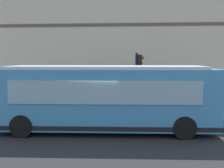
{
  "coord_description": "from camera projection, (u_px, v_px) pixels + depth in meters",
  "views": [
    {
      "loc": [
        -11.92,
        -1.88,
        3.48
      ],
      "look_at": [
        3.28,
        -0.64,
        1.9
      ],
      "focal_mm": 41.94,
      "sensor_mm": 36.0,
      "label": 1
    }
  ],
  "objects": [
    {
      "name": "traffic_light_near_corner",
      "position": [
        139.0,
        72.0,
        14.99
      ],
      "size": [
        0.32,
        0.49,
        3.57
      ],
      "color": "black",
      "rests_on": "sidewalk_curb"
    },
    {
      "name": "pedestrian_by_light_pole",
      "position": [
        116.0,
        90.0,
        18.89
      ],
      "size": [
        0.32,
        0.32,
        1.63
      ],
      "color": "#8C3F8C",
      "rests_on": "sidewalk_curb"
    },
    {
      "name": "pedestrian_walking_along_curb",
      "position": [
        215.0,
        92.0,
        17.28
      ],
      "size": [
        0.32,
        0.32,
        1.76
      ],
      "color": "silver",
      "rests_on": "sidewalk_curb"
    },
    {
      "name": "sidewalk_curb",
      "position": [
        105.0,
        109.0,
        17.34
      ],
      "size": [
        4.94,
        40.0,
        0.15
      ],
      "primitive_type": "cube",
      "color": "#B2ADA3",
      "rests_on": "ground"
    },
    {
      "name": "fire_hydrant",
      "position": [
        180.0,
        103.0,
        16.98
      ],
      "size": [
        0.35,
        0.35,
        0.74
      ],
      "color": "yellow",
      "rests_on": "sidewalk_curb"
    },
    {
      "name": "pedestrian_near_building_entrance",
      "position": [
        156.0,
        92.0,
        17.31
      ],
      "size": [
        0.32,
        0.32,
        1.78
      ],
      "color": "#B23338",
      "rests_on": "sidewalk_curb"
    },
    {
      "name": "ground",
      "position": [
        93.0,
        131.0,
        12.32
      ],
      "size": [
        120.0,
        120.0,
        0.0
      ],
      "primitive_type": "plane",
      "color": "#262628"
    },
    {
      "name": "city_bus_nearside",
      "position": [
        106.0,
        98.0,
        12.24
      ],
      "size": [
        3.0,
        10.15,
        3.07
      ],
      "color": "#3F8CC6",
      "rests_on": "ground"
    },
    {
      "name": "newspaper_vending_box",
      "position": [
        74.0,
        105.0,
        15.81
      ],
      "size": [
        0.44,
        0.42,
        0.9
      ],
      "color": "#BF3F19",
      "rests_on": "sidewalk_curb"
    },
    {
      "name": "pedestrian_near_hydrant",
      "position": [
        129.0,
        94.0,
        16.98
      ],
      "size": [
        0.32,
        0.32,
        1.62
      ],
      "color": "#3F8C4C",
      "rests_on": "sidewalk_curb"
    },
    {
      "name": "building_corner",
      "position": [
        112.0,
        36.0,
        23.12
      ],
      "size": [
        7.86,
        21.09,
        10.61
      ],
      "color": "beige",
      "rests_on": "ground"
    }
  ]
}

